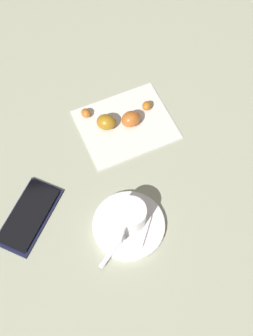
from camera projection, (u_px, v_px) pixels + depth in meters
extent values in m
plane|color=#A7A98E|center=(137.00, 177.00, 0.83)|extent=(1.80, 1.80, 0.00)
cylinder|color=white|center=(129.00, 225.00, 0.78)|extent=(0.13, 0.13, 0.01)
cylinder|color=white|center=(131.00, 215.00, 0.76)|extent=(0.06, 0.06, 0.05)
cylinder|color=#331A11|center=(131.00, 214.00, 0.75)|extent=(0.05, 0.05, 0.00)
torus|color=white|center=(123.00, 233.00, 0.74)|extent=(0.04, 0.03, 0.04)
cube|color=silver|center=(118.00, 243.00, 0.76)|extent=(0.08, 0.08, 0.00)
ellipsoid|color=silver|center=(138.00, 212.00, 0.78)|extent=(0.03, 0.03, 0.01)
cube|color=white|center=(142.00, 231.00, 0.77)|extent=(0.06, 0.05, 0.01)
cube|color=silver|center=(125.00, 124.00, 0.89)|extent=(0.20, 0.22, 0.00)
ellipsoid|color=#B86222|center=(86.00, 113.00, 0.89)|extent=(0.03, 0.03, 0.02)
ellipsoid|color=#A26E1A|center=(106.00, 122.00, 0.87)|extent=(0.05, 0.05, 0.03)
ellipsoid|color=#B85D23|center=(131.00, 119.00, 0.87)|extent=(0.05, 0.05, 0.03)
ellipsoid|color=#B9651C|center=(147.00, 106.00, 0.89)|extent=(0.03, 0.03, 0.02)
cube|color=#171935|center=(29.00, 216.00, 0.79)|extent=(0.16, 0.14, 0.01)
cube|color=black|center=(28.00, 215.00, 0.78)|extent=(0.14, 0.12, 0.00)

